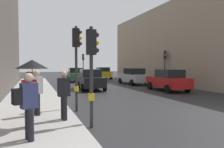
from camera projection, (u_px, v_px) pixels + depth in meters
The scene contains 16 objects.
ground_plane at pixel (213, 113), 9.38m from camera, with size 120.00×120.00×0.00m, color #28282B.
sidewalk_kerb at pixel (33, 100), 12.44m from camera, with size 3.18×40.00×0.16m, color #A8A5A0.
building_facade_right at pixel (206, 46), 25.37m from camera, with size 12.00×26.90×8.78m, color gray.
traffic_light_near_right at pixel (77, 53), 9.68m from camera, with size 0.45×0.34×3.89m.
traffic_light_near_left at pixel (92, 58), 7.16m from camera, with size 0.43×0.25×3.42m.
traffic_light_far_median at pixel (83, 62), 30.68m from camera, with size 0.25×0.43×3.75m.
traffic_light_mid_street at pixel (165, 61), 22.41m from camera, with size 0.34×0.45×3.71m.
car_green_estate at pixel (76, 75), 27.39m from camera, with size 2.23×4.31×1.76m.
car_silver_hatchback at pixel (133, 76), 23.47m from camera, with size 2.26×4.32×1.76m.
car_yellow_taxi at pixel (103, 73), 32.76m from camera, with size 2.06×4.22×1.76m.
car_dark_suv at pixel (91, 79), 18.41m from camera, with size 2.27×4.32×1.76m.
car_red_sedan at pixel (168, 80), 17.51m from camera, with size 2.11×4.25×1.76m.
pedestrian_with_umbrella at pixel (31, 74), 6.70m from camera, with size 1.00×1.00×2.14m.
pedestrian_with_grey_backpack at pixel (27, 103), 5.53m from camera, with size 0.66×0.46×1.77m.
pedestrian_with_black_backpack at pixel (36, 90), 8.33m from camera, with size 0.66×0.46×1.77m.
pedestrian_in_dark_coat at pixel (64, 93), 7.65m from camera, with size 0.45×0.36×1.77m.
Camera 1 is at (-7.39, -7.19, 2.14)m, focal length 34.19 mm.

